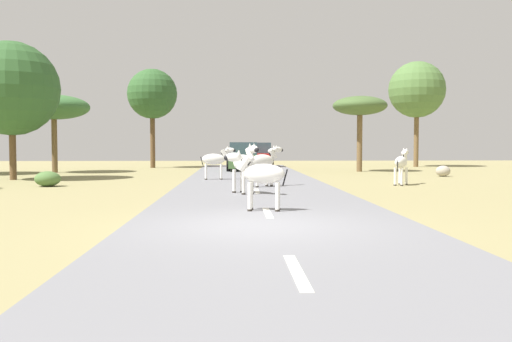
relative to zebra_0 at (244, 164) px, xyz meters
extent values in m
plane|color=#8E8456|center=(0.12, -7.05, -1.04)|extent=(90.00, 90.00, 0.00)
cube|color=slate|center=(0.46, -7.05, -1.01)|extent=(6.00, 64.00, 0.05)
cube|color=silver|center=(0.46, -11.05, -0.98)|extent=(0.16, 2.00, 0.01)
cube|color=silver|center=(0.46, -5.05, -0.98)|extent=(0.16, 2.00, 0.01)
cube|color=silver|center=(0.46, 0.95, -0.98)|extent=(0.16, 2.00, 0.01)
cube|color=silver|center=(0.46, 6.95, -0.98)|extent=(0.16, 2.00, 0.01)
cube|color=silver|center=(0.46, 12.95, -0.98)|extent=(0.16, 2.00, 0.01)
cube|color=silver|center=(0.46, 18.95, -0.98)|extent=(0.16, 2.00, 0.01)
ellipsoid|color=silver|center=(-0.04, 0.09, 0.02)|extent=(0.88, 1.23, 0.54)
cylinder|color=silver|center=(-0.02, -0.31, -0.60)|extent=(0.15, 0.15, 0.78)
cylinder|color=#28231E|center=(-0.02, -0.31, -0.96)|extent=(0.17, 0.17, 0.05)
cylinder|color=silver|center=(0.24, -0.19, -0.60)|extent=(0.15, 0.15, 0.78)
cylinder|color=#28231E|center=(0.24, -0.19, -0.96)|extent=(0.17, 0.17, 0.05)
cylinder|color=silver|center=(-0.32, 0.37, -0.60)|extent=(0.15, 0.15, 0.78)
cylinder|color=#28231E|center=(-0.32, 0.37, -0.96)|extent=(0.17, 0.17, 0.05)
cylinder|color=silver|center=(-0.06, 0.49, -0.60)|extent=(0.15, 0.15, 0.78)
cylinder|color=#28231E|center=(-0.06, 0.49, -0.96)|extent=(0.17, 0.17, 0.05)
cylinder|color=silver|center=(0.18, -0.41, 0.30)|extent=(0.36, 0.46, 0.46)
cube|color=black|center=(0.18, -0.41, 0.39)|extent=(0.19, 0.36, 0.32)
ellipsoid|color=silver|center=(0.29, -0.66, 0.47)|extent=(0.39, 0.54, 0.25)
ellipsoid|color=black|center=(0.37, -0.84, 0.45)|extent=(0.20, 0.22, 0.15)
cone|color=silver|center=(0.17, -0.57, 0.59)|extent=(0.12, 0.12, 0.15)
cone|color=silver|center=(0.31, -0.51, 0.59)|extent=(0.12, 0.12, 0.15)
cylinder|color=black|center=(-0.27, 0.61, -0.08)|extent=(0.10, 0.16, 0.46)
ellipsoid|color=silver|center=(-1.27, 7.38, -0.05)|extent=(1.08, 0.50, 0.50)
cylinder|color=silver|center=(-0.91, 7.27, -0.63)|extent=(0.11, 0.11, 0.72)
cylinder|color=#28231E|center=(-0.91, 7.27, -0.96)|extent=(0.13, 0.13, 0.05)
cylinder|color=silver|center=(-0.93, 7.54, -0.63)|extent=(0.11, 0.11, 0.72)
cylinder|color=#28231E|center=(-0.93, 7.54, -0.96)|extent=(0.13, 0.13, 0.05)
cylinder|color=silver|center=(-1.60, 7.22, -0.63)|extent=(0.11, 0.11, 0.72)
cylinder|color=#28231E|center=(-1.60, 7.22, -0.96)|extent=(0.13, 0.13, 0.05)
cylinder|color=silver|center=(-1.62, 7.49, -0.63)|extent=(0.11, 0.11, 0.72)
cylinder|color=#28231E|center=(-1.62, 7.49, -0.96)|extent=(0.13, 0.13, 0.05)
cylinder|color=silver|center=(-0.76, 7.42, 0.20)|extent=(0.39, 0.22, 0.42)
cube|color=black|center=(-0.76, 7.42, 0.29)|extent=(0.35, 0.06, 0.29)
ellipsoid|color=silver|center=(-0.51, 7.44, 0.36)|extent=(0.47, 0.23, 0.23)
ellipsoid|color=black|center=(-0.33, 7.45, 0.34)|extent=(0.17, 0.15, 0.14)
cone|color=silver|center=(-0.62, 7.36, 0.48)|extent=(0.09, 0.09, 0.13)
cone|color=silver|center=(-0.63, 7.49, 0.48)|extent=(0.09, 0.09, 0.13)
cylinder|color=black|center=(-1.79, 7.34, -0.15)|extent=(0.15, 0.05, 0.43)
ellipsoid|color=silver|center=(0.40, -4.62, -0.09)|extent=(1.06, 0.54, 0.48)
cylinder|color=silver|center=(0.09, -4.44, -0.64)|extent=(0.11, 0.11, 0.69)
cylinder|color=#28231E|center=(0.09, -4.44, -0.96)|extent=(0.13, 0.13, 0.05)
cylinder|color=silver|center=(0.05, -4.70, -0.64)|extent=(0.11, 0.11, 0.69)
cylinder|color=#28231E|center=(0.05, -4.70, -0.96)|extent=(0.13, 0.13, 0.05)
cylinder|color=silver|center=(0.75, -4.54, -0.64)|extent=(0.11, 0.11, 0.69)
cylinder|color=#28231E|center=(0.75, -4.54, -0.96)|extent=(0.13, 0.13, 0.05)
cylinder|color=silver|center=(0.71, -4.79, -0.64)|extent=(0.11, 0.11, 0.69)
cylinder|color=#28231E|center=(0.71, -4.79, -0.96)|extent=(0.13, 0.13, 0.05)
cylinder|color=silver|center=(-0.09, -4.55, 0.16)|extent=(0.39, 0.23, 0.41)
cube|color=black|center=(-0.09, -4.55, 0.24)|extent=(0.34, 0.08, 0.28)
ellipsoid|color=silver|center=(-0.32, -4.52, 0.31)|extent=(0.47, 0.24, 0.22)
ellipsoid|color=black|center=(-0.50, -4.49, 0.30)|extent=(0.17, 0.15, 0.13)
cone|color=silver|center=(-0.20, -4.47, 0.42)|extent=(0.09, 0.09, 0.13)
cone|color=silver|center=(-0.22, -4.60, 0.42)|extent=(0.09, 0.09, 0.13)
cylinder|color=black|center=(0.90, -4.69, -0.18)|extent=(0.15, 0.06, 0.41)
ellipsoid|color=silver|center=(0.74, 2.98, -0.02)|extent=(1.14, 1.01, 0.52)
cylinder|color=silver|center=(1.11, 3.09, -0.61)|extent=(0.15, 0.15, 0.75)
cylinder|color=#28231E|center=(1.11, 3.09, -0.96)|extent=(0.18, 0.18, 0.05)
cylinder|color=silver|center=(0.94, 3.31, -0.61)|extent=(0.15, 0.15, 0.75)
cylinder|color=#28231E|center=(0.94, 3.31, -0.96)|extent=(0.18, 0.18, 0.05)
cylinder|color=silver|center=(0.54, 2.65, -0.61)|extent=(0.15, 0.15, 0.75)
cylinder|color=#28231E|center=(0.54, 2.65, -0.96)|extent=(0.18, 0.18, 0.05)
cylinder|color=silver|center=(0.37, 2.88, -0.61)|extent=(0.15, 0.15, 0.75)
cylinder|color=#28231E|center=(0.37, 2.88, -0.96)|extent=(0.18, 0.18, 0.05)
cylinder|color=silver|center=(1.16, 3.30, 0.25)|extent=(0.43, 0.40, 0.44)
cube|color=black|center=(1.16, 3.30, 0.34)|extent=(0.31, 0.25, 0.30)
ellipsoid|color=silver|center=(1.37, 3.46, 0.42)|extent=(0.50, 0.45, 0.24)
ellipsoid|color=black|center=(1.52, 3.57, 0.40)|extent=(0.22, 0.21, 0.14)
cone|color=silver|center=(1.31, 3.33, 0.54)|extent=(0.13, 0.13, 0.14)
cone|color=silver|center=(1.23, 3.44, 0.54)|extent=(0.13, 0.13, 0.14)
cylinder|color=black|center=(0.30, 2.65, -0.12)|extent=(0.15, 0.13, 0.44)
ellipsoid|color=silver|center=(6.45, 4.15, -0.11)|extent=(0.92, 1.12, 0.50)
cylinder|color=silver|center=(6.74, 4.37, -0.68)|extent=(0.15, 0.15, 0.72)
cylinder|color=#28231E|center=(6.74, 4.37, -1.01)|extent=(0.17, 0.17, 0.05)
cylinder|color=silver|center=(6.52, 4.52, -0.68)|extent=(0.15, 0.15, 0.72)
cylinder|color=#28231E|center=(6.52, 4.52, -1.01)|extent=(0.17, 0.17, 0.05)
cylinder|color=silver|center=(6.38, 3.79, -0.68)|extent=(0.15, 0.15, 0.72)
cylinder|color=#28231E|center=(6.38, 3.79, -1.01)|extent=(0.17, 0.17, 0.05)
cylinder|color=silver|center=(6.15, 3.93, -0.68)|extent=(0.15, 0.15, 0.72)
cylinder|color=#28231E|center=(6.15, 3.93, -1.01)|extent=(0.17, 0.17, 0.05)
cylinder|color=silver|center=(6.72, 4.58, 0.15)|extent=(0.36, 0.42, 0.42)
cube|color=black|center=(6.72, 4.58, 0.24)|extent=(0.22, 0.32, 0.29)
ellipsoid|color=silver|center=(6.85, 4.79, 0.31)|extent=(0.41, 0.49, 0.23)
ellipsoid|color=black|center=(6.95, 4.95, 0.29)|extent=(0.20, 0.21, 0.14)
cone|color=silver|center=(6.84, 4.66, 0.42)|extent=(0.12, 0.12, 0.13)
cone|color=silver|center=(6.73, 4.73, 0.42)|extent=(0.12, 0.12, 0.13)
cylinder|color=black|center=(6.17, 3.71, -0.20)|extent=(0.11, 0.15, 0.43)
cube|color=red|center=(1.54, 21.99, -0.41)|extent=(2.07, 4.31, 0.80)
cube|color=#334751|center=(1.53, 21.79, 0.37)|extent=(1.78, 2.30, 0.76)
cube|color=black|center=(1.68, 24.14, -0.68)|extent=(1.72, 0.27, 0.24)
cylinder|color=black|center=(2.53, 23.28, -0.65)|extent=(0.26, 0.69, 0.68)
cylinder|color=black|center=(0.73, 23.39, -0.65)|extent=(0.26, 0.69, 0.68)
cylinder|color=black|center=(2.35, 20.58, -0.65)|extent=(0.26, 0.69, 0.68)
cylinder|color=black|center=(0.56, 20.70, -0.65)|extent=(0.26, 0.69, 0.68)
cube|color=#476B38|center=(0.23, 16.36, -0.41)|extent=(1.84, 4.22, 0.80)
cube|color=#334751|center=(0.23, 16.16, 0.37)|extent=(1.66, 2.21, 0.76)
cube|color=black|center=(0.21, 18.52, -0.68)|extent=(1.71, 0.17, 0.24)
cylinder|color=black|center=(1.11, 17.72, -0.65)|extent=(0.23, 0.68, 0.68)
cylinder|color=black|center=(-0.68, 17.70, -0.65)|extent=(0.23, 0.68, 0.68)
cylinder|color=black|center=(1.14, 15.02, -0.65)|extent=(0.23, 0.68, 0.68)
cylinder|color=black|center=(-0.66, 15.00, -0.65)|extent=(0.23, 0.68, 0.68)
cylinder|color=brown|center=(-6.07, 21.35, 0.87)|extent=(0.34, 0.34, 3.82)
sphere|color=#2D5628|center=(-6.07, 21.35, 4.18)|extent=(3.50, 3.50, 3.50)
cylinder|color=brown|center=(7.34, 15.41, 0.68)|extent=(0.33, 0.33, 3.44)
ellipsoid|color=#425B2D|center=(7.34, 15.41, 2.98)|extent=(3.30, 3.30, 1.15)
cylinder|color=brown|center=(-10.67, 8.29, 0.22)|extent=(0.31, 0.31, 2.51)
sphere|color=#2D5628|center=(-10.67, 8.29, 3.22)|extent=(4.38, 4.38, 4.38)
cylinder|color=brown|center=(13.16, 22.34, 0.99)|extent=(0.35, 0.35, 4.04)
sphere|color=#4C7038|center=(13.16, 22.34, 4.66)|extent=(4.13, 4.13, 4.13)
cylinder|color=brown|center=(-10.86, 14.88, 0.53)|extent=(0.32, 0.32, 3.12)
ellipsoid|color=#386633|center=(-10.86, 14.88, 2.80)|extent=(4.10, 4.10, 1.44)
ellipsoid|color=#4C7038|center=(-7.67, 4.05, -0.73)|extent=(1.01, 0.91, 0.60)
ellipsoid|color=#A89E8C|center=(10.48, 10.08, -0.75)|extent=(0.75, 0.55, 0.57)
camera|label=1|loc=(-0.33, -17.90, 0.62)|focal=38.66mm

